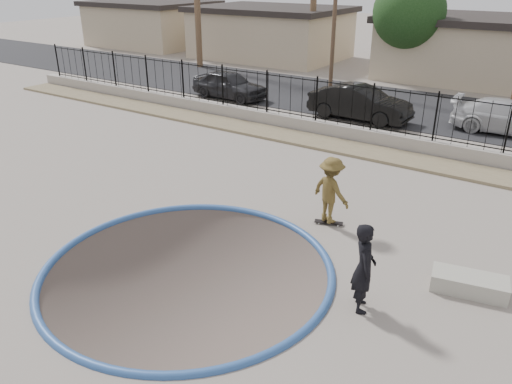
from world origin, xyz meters
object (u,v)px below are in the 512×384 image
object	(u,v)px
skater	(331,194)
car_c	(510,117)
car_b	(360,103)
car_a	(229,85)
videographer	(364,268)
skateboard	(329,222)
concrete_ledge	(469,284)

from	to	relation	value
skater	car_c	bearing A→B (deg)	-84.27
skater	car_b	world-z (taller)	skater
car_a	car_b	size ratio (longest dim) A/B	0.91
videographer	car_b	bearing A→B (deg)	-4.89
skater	skateboard	world-z (taller)	skater
skater	car_a	distance (m)	15.27
skater	videographer	xyz separation A→B (m)	(2.24, -3.06, 0.05)
car_c	skater	bearing A→B (deg)	163.98
skater	car_b	size ratio (longest dim) A/B	0.39
car_a	car_c	distance (m)	13.98
car_b	car_c	bearing A→B (deg)	-74.66
skateboard	car_c	world-z (taller)	car_c
videographer	skateboard	bearing A→B (deg)	8.06
skater	skateboard	xyz separation A→B (m)	(0.00, 0.00, -0.89)
videographer	car_c	distance (m)	15.04
videographer	concrete_ledge	size ratio (longest dim) A/B	1.24
car_c	car_b	bearing A→B (deg)	100.86
car_a	car_c	xyz separation A→B (m)	(13.90, 1.57, -0.04)
videographer	car_a	world-z (taller)	videographer
skater	car_c	world-z (taller)	skater
skater	concrete_ledge	xyz separation A→B (m)	(4.02, -1.18, -0.75)
car_a	skater	bearing A→B (deg)	-129.84
skateboard	concrete_ledge	distance (m)	4.19
skater	car_a	world-z (taller)	skater
skateboard	skater	bearing A→B (deg)	-165.63
videographer	car_b	distance (m)	14.65
skateboard	concrete_ledge	bearing A→B (deg)	-35.69
concrete_ledge	car_c	bearing A→B (deg)	95.64
car_a	car_c	world-z (taller)	car_a
car_c	concrete_ledge	bearing A→B (deg)	-177.59
skateboard	car_b	size ratio (longest dim) A/B	0.17
skateboard	car_a	size ratio (longest dim) A/B	0.19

